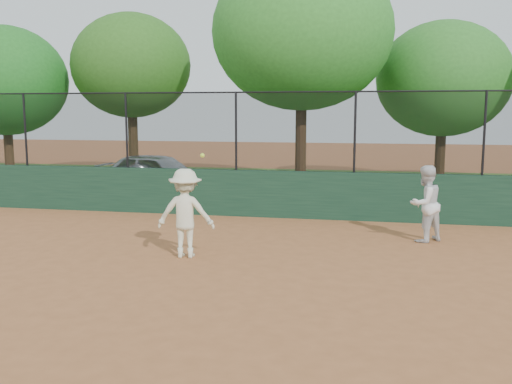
% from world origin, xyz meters
% --- Properties ---
extents(ground, '(80.00, 80.00, 0.00)m').
position_xyz_m(ground, '(0.00, 0.00, 0.00)').
color(ground, '#A45F35').
rests_on(ground, ground).
extents(back_wall, '(26.00, 0.20, 1.20)m').
position_xyz_m(back_wall, '(0.00, 6.00, 0.60)').
color(back_wall, '#1C3E29').
rests_on(back_wall, ground).
extents(grass_strip, '(36.00, 12.00, 0.01)m').
position_xyz_m(grass_strip, '(0.00, 12.00, 0.00)').
color(grass_strip, '#2F5219').
rests_on(grass_strip, ground).
extents(parked_car, '(4.25, 2.13, 1.39)m').
position_xyz_m(parked_car, '(-3.80, 8.92, 0.69)').
color(parked_car, '#A6ABB0').
rests_on(parked_car, ground).
extents(player_second, '(0.99, 0.97, 1.60)m').
position_xyz_m(player_second, '(4.04, 3.94, 0.80)').
color(player_second, silver).
rests_on(player_second, ground).
extents(player_main, '(1.14, 0.74, 1.98)m').
position_xyz_m(player_main, '(-0.44, 1.73, 0.83)').
color(player_main, beige).
rests_on(player_main, ground).
extents(fence_assembly, '(26.00, 0.06, 2.00)m').
position_xyz_m(fence_assembly, '(-0.03, 6.00, 2.24)').
color(fence_assembly, black).
rests_on(fence_assembly, back_wall).
extents(tree_0, '(4.77, 4.34, 5.90)m').
position_xyz_m(tree_0, '(-10.81, 11.37, 3.83)').
color(tree_0, '#4D311B').
rests_on(tree_0, ground).
extents(tree_1, '(4.44, 4.04, 6.28)m').
position_xyz_m(tree_1, '(-5.93, 11.94, 4.35)').
color(tree_1, '#3F2B16').
rests_on(tree_1, ground).
extents(tree_2, '(5.75, 5.22, 7.67)m').
position_xyz_m(tree_2, '(0.64, 10.23, 5.18)').
color(tree_2, '#422A17').
rests_on(tree_2, ground).
extents(tree_3, '(4.60, 4.18, 5.79)m').
position_xyz_m(tree_3, '(5.27, 12.72, 3.79)').
color(tree_3, '#3A2513').
rests_on(tree_3, ground).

